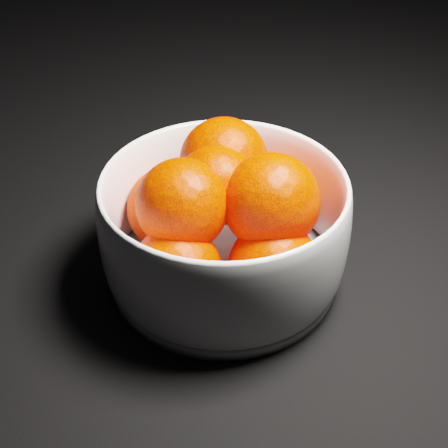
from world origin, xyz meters
name	(u,v)px	position (x,y,z in m)	size (l,w,h in m)	color
ground	(102,162)	(0.00, 0.00, 0.00)	(3.00, 3.00, 0.00)	black
bowl	(224,229)	(0.06, -0.25, 0.06)	(0.23, 0.23, 0.11)	white
orange_pile	(224,211)	(0.06, -0.25, 0.08)	(0.20, 0.20, 0.13)	#FB2500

